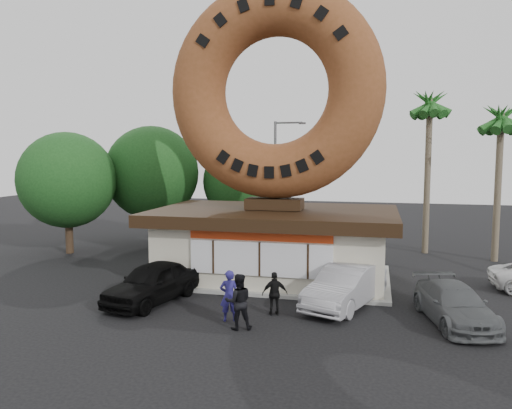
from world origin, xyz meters
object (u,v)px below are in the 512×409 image
object	(u,v)px
giant_donut	(275,91)
car_silver	(345,286)
person_center	(238,302)
car_grey	(455,304)
street_lamp	(277,175)
person_right	(275,294)
person_left	(229,296)
car_black	(152,282)
donut_shop	(274,241)

from	to	relation	value
giant_donut	car_silver	xyz separation A→B (m)	(3.52, -3.67, -7.95)
person_center	car_grey	size ratio (longest dim) A/B	0.41
street_lamp	car_grey	distance (m)	17.75
person_right	person_left	bearing A→B (deg)	17.06
person_center	person_right	xyz separation A→B (m)	(0.89, 1.73, -0.15)
street_lamp	person_center	distance (m)	17.53
street_lamp	car_black	size ratio (longest dim) A/B	1.72
giant_donut	street_lamp	size ratio (longest dim) A/B	1.23
car_grey	car_silver	bearing A→B (deg)	151.65
donut_shop	giant_donut	xyz separation A→B (m)	(0.00, 0.02, 6.97)
person_center	car_grey	distance (m)	7.53
street_lamp	person_left	world-z (taller)	street_lamp
car_black	car_grey	distance (m)	11.30
donut_shop	car_silver	world-z (taller)	donut_shop
person_center	car_silver	bearing A→B (deg)	-155.10
person_center	car_silver	distance (m)	4.74
street_lamp	car_silver	distance (m)	15.15
person_left	person_right	size ratio (longest dim) A/B	1.14
person_left	car_grey	bearing A→B (deg)	169.20
giant_donut	person_left	xyz separation A→B (m)	(-0.34, -6.34, -7.82)
person_right	car_silver	bearing A→B (deg)	-164.72
car_silver	person_center	bearing A→B (deg)	-114.75
car_grey	person_left	bearing A→B (deg)	178.73
person_center	car_grey	bearing A→B (deg)	177.70
donut_shop	street_lamp	bearing A→B (deg)	100.50
car_grey	street_lamp	bearing A→B (deg)	108.70
giant_donut	car_silver	bearing A→B (deg)	-46.18
street_lamp	person_right	xyz separation A→B (m)	(2.94, -15.31, -3.68)
street_lamp	person_left	xyz separation A→B (m)	(1.52, -16.34, -3.57)
person_right	car_grey	world-z (taller)	person_right
person_center	car_black	world-z (taller)	person_center
donut_shop	car_black	world-z (taller)	donut_shop
car_silver	person_right	bearing A→B (deg)	-126.18
street_lamp	car_black	xyz separation A→B (m)	(-2.09, -14.90, -3.69)
street_lamp	person_left	size ratio (longest dim) A/B	4.38
person_left	car_silver	size ratio (longest dim) A/B	0.38
street_lamp	person_right	bearing A→B (deg)	-79.11
person_right	donut_shop	bearing A→B (deg)	-97.05
donut_shop	giant_donut	distance (m)	6.97
donut_shop	person_right	world-z (taller)	donut_shop
car_silver	car_grey	bearing A→B (deg)	4.86
giant_donut	street_lamp	bearing A→B (deg)	100.51
street_lamp	car_black	distance (m)	15.49
person_left	person_center	size ratio (longest dim) A/B	0.97
street_lamp	car_black	world-z (taller)	street_lamp
donut_shop	street_lamp	world-z (taller)	street_lamp
person_center	person_right	world-z (taller)	person_center
street_lamp	person_center	size ratio (longest dim) A/B	4.23
person_left	car_grey	world-z (taller)	person_left
person_left	person_right	xyz separation A→B (m)	(1.43, 1.03, -0.12)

